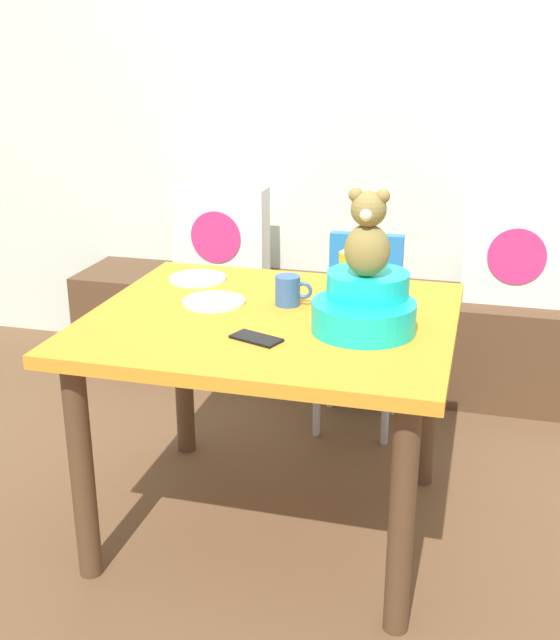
{
  "coord_description": "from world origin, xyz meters",
  "views": [
    {
      "loc": [
        0.61,
        -2.17,
        1.53
      ],
      "look_at": [
        0.0,
        0.1,
        0.69
      ],
      "focal_mm": 43.92,
      "sensor_mm": 36.0,
      "label": 1
    }
  ],
  "objects_px": {
    "dining_table": "(272,349)",
    "dinner_plate_near": "(214,302)",
    "highchair": "(360,306)",
    "ketchup_bottle": "(349,271)",
    "pillow_floral_right": "(517,252)",
    "teddy_bear": "(368,236)",
    "dinner_plate_far": "(198,279)",
    "infant_seat_teal": "(365,306)",
    "cell_phone": "(256,338)",
    "pillow_floral_left": "(221,234)",
    "coffee_mug": "(289,290)"
  },
  "relations": [
    {
      "from": "dining_table",
      "to": "teddy_bear",
      "type": "relative_size",
      "value": 4.42
    },
    {
      "from": "coffee_mug",
      "to": "dinner_plate_far",
      "type": "relative_size",
      "value": 0.6
    },
    {
      "from": "pillow_floral_right",
      "to": "dinner_plate_near",
      "type": "relative_size",
      "value": 2.2
    },
    {
      "from": "pillow_floral_right",
      "to": "dinner_plate_far",
      "type": "height_order",
      "value": "pillow_floral_right"
    },
    {
      "from": "teddy_bear",
      "to": "dinner_plate_near",
      "type": "height_order",
      "value": "teddy_bear"
    },
    {
      "from": "pillow_floral_left",
      "to": "dinner_plate_near",
      "type": "height_order",
      "value": "pillow_floral_left"
    },
    {
      "from": "pillow_floral_left",
      "to": "dinner_plate_far",
      "type": "bearing_deg",
      "value": -75.65
    },
    {
      "from": "highchair",
      "to": "ketchup_bottle",
      "type": "relative_size",
      "value": 4.27
    },
    {
      "from": "pillow_floral_right",
      "to": "dinner_plate_far",
      "type": "bearing_deg",
      "value": -139.81
    },
    {
      "from": "highchair",
      "to": "cell_phone",
      "type": "height_order",
      "value": "highchair"
    },
    {
      "from": "dining_table",
      "to": "pillow_floral_left",
      "type": "bearing_deg",
      "value": 115.75
    },
    {
      "from": "dinner_plate_near",
      "to": "cell_phone",
      "type": "bearing_deg",
      "value": -50.84
    },
    {
      "from": "infant_seat_teal",
      "to": "dinner_plate_near",
      "type": "xyz_separation_m",
      "value": [
        -0.5,
        0.11,
        -0.07
      ]
    },
    {
      "from": "teddy_bear",
      "to": "dinner_plate_far",
      "type": "height_order",
      "value": "teddy_bear"
    },
    {
      "from": "highchair",
      "to": "ketchup_bottle",
      "type": "bearing_deg",
      "value": -85.22
    },
    {
      "from": "dining_table",
      "to": "highchair",
      "type": "bearing_deg",
      "value": 79.54
    },
    {
      "from": "dining_table",
      "to": "infant_seat_teal",
      "type": "distance_m",
      "value": 0.35
    },
    {
      "from": "dinner_plate_near",
      "to": "dinner_plate_far",
      "type": "xyz_separation_m",
      "value": [
        -0.14,
        0.23,
        0.0
      ]
    },
    {
      "from": "highchair",
      "to": "ketchup_bottle",
      "type": "distance_m",
      "value": 0.64
    },
    {
      "from": "pillow_floral_left",
      "to": "dining_table",
      "type": "bearing_deg",
      "value": -64.25
    },
    {
      "from": "dining_table",
      "to": "dinner_plate_near",
      "type": "height_order",
      "value": "dinner_plate_near"
    },
    {
      "from": "pillow_floral_right",
      "to": "dining_table",
      "type": "bearing_deg",
      "value": -121.52
    },
    {
      "from": "pillow_floral_right",
      "to": "highchair",
      "type": "relative_size",
      "value": 0.56
    },
    {
      "from": "pillow_floral_right",
      "to": "infant_seat_teal",
      "type": "distance_m",
      "value": 1.35
    },
    {
      "from": "pillow_floral_left",
      "to": "dining_table",
      "type": "xyz_separation_m",
      "value": [
        0.59,
        -1.22,
        -0.05
      ]
    },
    {
      "from": "coffee_mug",
      "to": "pillow_floral_left",
      "type": "bearing_deg",
      "value": 118.94
    },
    {
      "from": "highchair",
      "to": "dinner_plate_far",
      "type": "distance_m",
      "value": 0.75
    },
    {
      "from": "dining_table",
      "to": "highchair",
      "type": "xyz_separation_m",
      "value": [
        0.15,
        0.8,
        -0.11
      ]
    },
    {
      "from": "pillow_floral_right",
      "to": "infant_seat_teal",
      "type": "height_order",
      "value": "same"
    },
    {
      "from": "pillow_floral_left",
      "to": "infant_seat_teal",
      "type": "bearing_deg",
      "value": -55.14
    },
    {
      "from": "pillow_floral_left",
      "to": "ketchup_bottle",
      "type": "xyz_separation_m",
      "value": [
        0.78,
        -0.97,
        0.15
      ]
    },
    {
      "from": "highchair",
      "to": "dinner_plate_far",
      "type": "height_order",
      "value": "highchair"
    },
    {
      "from": "pillow_floral_left",
      "to": "cell_phone",
      "type": "height_order",
      "value": "pillow_floral_left"
    },
    {
      "from": "infant_seat_teal",
      "to": "teddy_bear",
      "type": "bearing_deg",
      "value": -90.0
    },
    {
      "from": "highchair",
      "to": "cell_phone",
      "type": "bearing_deg",
      "value": -97.48
    },
    {
      "from": "pillow_floral_right",
      "to": "dinner_plate_far",
      "type": "relative_size",
      "value": 2.2
    },
    {
      "from": "pillow_floral_left",
      "to": "highchair",
      "type": "bearing_deg",
      "value": -29.53
    },
    {
      "from": "dining_table",
      "to": "coffee_mug",
      "type": "bearing_deg",
      "value": 77.09
    },
    {
      "from": "coffee_mug",
      "to": "cell_phone",
      "type": "relative_size",
      "value": 0.83
    },
    {
      "from": "dining_table",
      "to": "highchair",
      "type": "height_order",
      "value": "highchair"
    },
    {
      "from": "pillow_floral_right",
      "to": "cell_phone",
      "type": "bearing_deg",
      "value": -117.1
    },
    {
      "from": "teddy_bear",
      "to": "coffee_mug",
      "type": "distance_m",
      "value": 0.39
    },
    {
      "from": "teddy_bear",
      "to": "dinner_plate_near",
      "type": "xyz_separation_m",
      "value": [
        -0.5,
        0.11,
        -0.27
      ]
    },
    {
      "from": "dining_table",
      "to": "cell_phone",
      "type": "relative_size",
      "value": 7.68
    },
    {
      "from": "teddy_bear",
      "to": "ketchup_bottle",
      "type": "distance_m",
      "value": 0.36
    },
    {
      "from": "pillow_floral_right",
      "to": "ketchup_bottle",
      "type": "relative_size",
      "value": 2.38
    },
    {
      "from": "pillow_floral_right",
      "to": "highchair",
      "type": "bearing_deg",
      "value": -145.18
    },
    {
      "from": "dining_table",
      "to": "dinner_plate_near",
      "type": "xyz_separation_m",
      "value": [
        -0.21,
        0.06,
        0.12
      ]
    },
    {
      "from": "infant_seat_teal",
      "to": "pillow_floral_right",
      "type": "bearing_deg",
      "value": 70.25
    },
    {
      "from": "dinner_plate_far",
      "to": "dinner_plate_near",
      "type": "bearing_deg",
      "value": -58.27
    }
  ]
}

